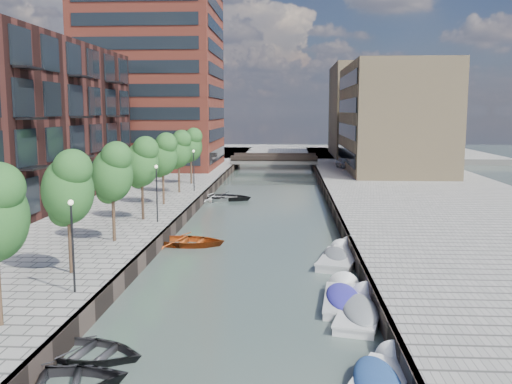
# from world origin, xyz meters

# --- Properties ---
(water) EXTENTS (300.00, 300.00, 0.00)m
(water) POSITION_xyz_m (0.00, 40.00, 0.00)
(water) COLOR #38473F
(water) RESTS_ON ground
(quay_right) EXTENTS (20.00, 140.00, 1.00)m
(quay_right) POSITION_xyz_m (16.00, 40.00, 0.50)
(quay_right) COLOR gray
(quay_right) RESTS_ON ground
(quay_wall_left) EXTENTS (0.25, 140.00, 1.00)m
(quay_wall_left) POSITION_xyz_m (-6.10, 40.00, 0.50)
(quay_wall_left) COLOR #332823
(quay_wall_left) RESTS_ON ground
(quay_wall_right) EXTENTS (0.25, 140.00, 1.00)m
(quay_wall_right) POSITION_xyz_m (6.10, 40.00, 0.50)
(quay_wall_right) COLOR #332823
(quay_wall_right) RESTS_ON ground
(far_closure) EXTENTS (80.00, 40.00, 1.00)m
(far_closure) POSITION_xyz_m (0.00, 100.00, 0.50)
(far_closure) COLOR gray
(far_closure) RESTS_ON ground
(apartment_block) EXTENTS (8.00, 38.00, 14.00)m
(apartment_block) POSITION_xyz_m (-20.00, 30.00, 8.00)
(apartment_block) COLOR black
(apartment_block) RESTS_ON quay_left
(tower) EXTENTS (18.00, 18.00, 30.00)m
(tower) POSITION_xyz_m (-17.00, 65.00, 16.00)
(tower) COLOR brown
(tower) RESTS_ON quay_left
(tan_block_near) EXTENTS (12.00, 25.00, 14.00)m
(tan_block_near) POSITION_xyz_m (16.00, 62.00, 8.00)
(tan_block_near) COLOR #9E8661
(tan_block_near) RESTS_ON quay_right
(tan_block_far) EXTENTS (12.00, 20.00, 16.00)m
(tan_block_far) POSITION_xyz_m (16.00, 88.00, 9.00)
(tan_block_far) COLOR #9E8661
(tan_block_far) RESTS_ON quay_right
(bridge) EXTENTS (13.00, 6.00, 1.30)m
(bridge) POSITION_xyz_m (0.00, 72.00, 1.39)
(bridge) COLOR gray
(bridge) RESTS_ON ground
(tree_1) EXTENTS (2.50, 2.50, 5.95)m
(tree_1) POSITION_xyz_m (-8.50, 11.00, 5.31)
(tree_1) COLOR #382619
(tree_1) RESTS_ON quay_left
(tree_2) EXTENTS (2.50, 2.50, 5.95)m
(tree_2) POSITION_xyz_m (-8.50, 18.00, 5.31)
(tree_2) COLOR #382619
(tree_2) RESTS_ON quay_left
(tree_3) EXTENTS (2.50, 2.50, 5.95)m
(tree_3) POSITION_xyz_m (-8.50, 25.00, 5.31)
(tree_3) COLOR #382619
(tree_3) RESTS_ON quay_left
(tree_4) EXTENTS (2.50, 2.50, 5.95)m
(tree_4) POSITION_xyz_m (-8.50, 32.00, 5.31)
(tree_4) COLOR #382619
(tree_4) RESTS_ON quay_left
(tree_5) EXTENTS (2.50, 2.50, 5.95)m
(tree_5) POSITION_xyz_m (-8.50, 39.00, 5.31)
(tree_5) COLOR #382619
(tree_5) RESTS_ON quay_left
(tree_6) EXTENTS (2.50, 2.50, 5.95)m
(tree_6) POSITION_xyz_m (-8.50, 46.00, 5.31)
(tree_6) COLOR #382619
(tree_6) RESTS_ON quay_left
(lamp_0) EXTENTS (0.24, 0.24, 4.12)m
(lamp_0) POSITION_xyz_m (-7.20, 8.00, 3.51)
(lamp_0) COLOR black
(lamp_0) RESTS_ON quay_left
(lamp_1) EXTENTS (0.24, 0.24, 4.12)m
(lamp_1) POSITION_xyz_m (-7.20, 24.00, 3.51)
(lamp_1) COLOR black
(lamp_1) RESTS_ON quay_left
(lamp_2) EXTENTS (0.24, 0.24, 4.12)m
(lamp_2) POSITION_xyz_m (-7.20, 40.00, 3.51)
(lamp_2) COLOR black
(lamp_2) RESTS_ON quay_left
(sloop_1) EXTENTS (4.89, 3.93, 0.90)m
(sloop_1) POSITION_xyz_m (-5.10, 3.60, 0.00)
(sloop_1) COLOR black
(sloop_1) RESTS_ON ground
(sloop_2) EXTENTS (5.39, 4.10, 1.05)m
(sloop_2) POSITION_xyz_m (-4.53, 21.19, 0.00)
(sloop_2) COLOR #9D3B11
(sloop_2) RESTS_ON ground
(sloop_3) EXTENTS (5.66, 4.72, 1.01)m
(sloop_3) POSITION_xyz_m (-5.28, 39.98, 0.00)
(sloop_3) COLOR silver
(sloop_3) RESTS_ON ground
(sloop_4) EXTENTS (5.76, 4.59, 1.07)m
(sloop_4) POSITION_xyz_m (-4.06, 40.91, 0.00)
(sloop_4) COLOR black
(sloop_4) RESTS_ON ground
(motorboat_0) EXTENTS (3.36, 4.97, 1.57)m
(motorboat_0) POSITION_xyz_m (5.21, 1.78, 0.19)
(motorboat_0) COLOR white
(motorboat_0) RESTS_ON ground
(motorboat_1) EXTENTS (2.84, 5.20, 1.65)m
(motorboat_1) POSITION_xyz_m (5.42, 8.49, 0.20)
(motorboat_1) COLOR silver
(motorboat_1) RESTS_ON ground
(motorboat_2) EXTENTS (3.56, 5.94, 1.87)m
(motorboat_2) POSITION_xyz_m (5.61, 17.99, 0.11)
(motorboat_2) COLOR #B3B3B1
(motorboat_2) RESTS_ON ground
(motorboat_3) EXTENTS (2.16, 4.97, 1.61)m
(motorboat_3) POSITION_xyz_m (4.78, 10.23, 0.20)
(motorboat_3) COLOR #B7B7B5
(motorboat_3) RESTS_ON ground
(motorboat_4) EXTENTS (2.53, 4.76, 1.51)m
(motorboat_4) POSITION_xyz_m (5.14, 18.04, 0.18)
(motorboat_4) COLOR silver
(motorboat_4) RESTS_ON ground
(car) EXTENTS (2.59, 4.45, 1.42)m
(car) POSITION_xyz_m (10.06, 64.45, 1.71)
(car) COLOR #9DA0A1
(car) RESTS_ON quay_right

